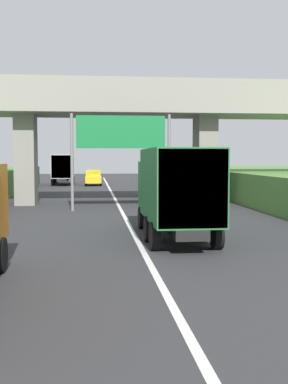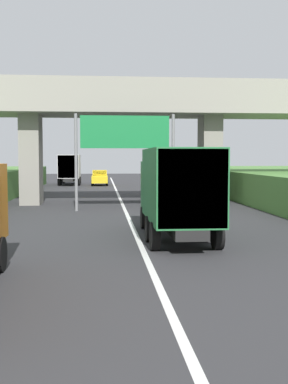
{
  "view_description": "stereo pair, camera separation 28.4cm",
  "coord_description": "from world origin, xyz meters",
  "px_view_note": "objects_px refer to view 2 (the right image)",
  "views": [
    {
      "loc": [
        -1.64,
        5.62,
        3.11
      ],
      "look_at": [
        0.0,
        21.04,
        2.0
      ],
      "focal_mm": 44.96,
      "sensor_mm": 36.0,
      "label": 1
    },
    {
      "loc": [
        -1.35,
        5.6,
        3.11
      ],
      "look_at": [
        0.0,
        21.04,
        2.0
      ],
      "focal_mm": 44.96,
      "sensor_mm": 36.0,
      "label": 2
    }
  ],
  "objects_px": {
    "truck_blue": "(70,168)",
    "car_yellow": "(100,178)",
    "truck_white": "(182,173)",
    "overhead_highway_sign": "(125,139)",
    "truck_green": "(176,189)"
  },
  "relations": [
    {
      "from": "overhead_highway_sign",
      "to": "truck_blue",
      "type": "xyz_separation_m",
      "value": [
        -5.03,
        27.93,
        -2.28
      ]
    },
    {
      "from": "truck_white",
      "to": "truck_green",
      "type": "distance_m",
      "value": 19.4
    },
    {
      "from": "truck_white",
      "to": "truck_green",
      "type": "xyz_separation_m",
      "value": [
        -3.43,
        -19.09,
        0.0
      ]
    },
    {
      "from": "overhead_highway_sign",
      "to": "truck_blue",
      "type": "distance_m",
      "value": 28.47
    },
    {
      "from": "truck_white",
      "to": "truck_blue",
      "type": "relative_size",
      "value": 1.0
    },
    {
      "from": "overhead_highway_sign",
      "to": "car_yellow",
      "type": "distance_m",
      "value": 26.32
    },
    {
      "from": "overhead_highway_sign",
      "to": "truck_green",
      "type": "height_order",
      "value": "overhead_highway_sign"
    },
    {
      "from": "overhead_highway_sign",
      "to": "truck_green",
      "type": "bearing_deg",
      "value": -81.75
    },
    {
      "from": "truck_white",
      "to": "truck_green",
      "type": "relative_size",
      "value": 1.0
    },
    {
      "from": "truck_blue",
      "to": "car_yellow",
      "type": "relative_size",
      "value": 1.78
    },
    {
      "from": "overhead_highway_sign",
      "to": "truck_green",
      "type": "relative_size",
      "value": 0.81
    },
    {
      "from": "truck_white",
      "to": "truck_blue",
      "type": "xyz_separation_m",
      "value": [
        -9.93,
        18.96,
        0.0
      ]
    },
    {
      "from": "truck_green",
      "to": "car_yellow",
      "type": "height_order",
      "value": "truck_green"
    },
    {
      "from": "truck_blue",
      "to": "car_yellow",
      "type": "xyz_separation_m",
      "value": [
        3.42,
        -1.87,
        -1.08
      ]
    },
    {
      "from": "truck_white",
      "to": "truck_blue",
      "type": "bearing_deg",
      "value": 117.65
    }
  ]
}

